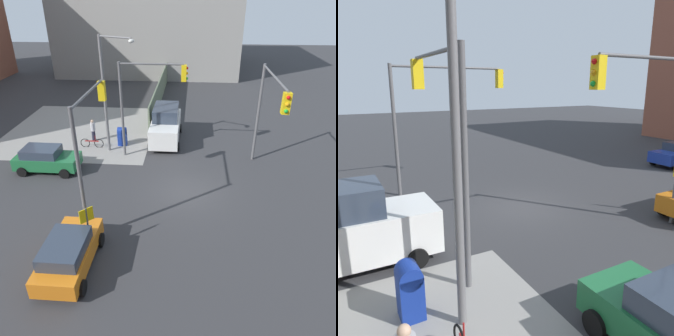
{
  "view_description": "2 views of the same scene",
  "coord_description": "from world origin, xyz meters",
  "views": [
    {
      "loc": [
        -16.3,
        -0.19,
        10.44
      ],
      "look_at": [
        -0.02,
        1.06,
        1.52
      ],
      "focal_mm": 35.0,
      "sensor_mm": 36.0,
      "label": 1
    },
    {
      "loc": [
        7.54,
        12.1,
        5.46
      ],
      "look_at": [
        1.4,
        1.11,
        2.3
      ],
      "focal_mm": 35.0,
      "sensor_mm": 36.0,
      "label": 2
    }
  ],
  "objects": [
    {
      "name": "traffic_signal_ne_corner",
      "position": [
        4.5,
        2.84,
        4.57
      ],
      "size": [
        0.36,
        4.45,
        6.5
      ],
      "color": "#59595B",
      "rests_on": "ground"
    },
    {
      "name": "mailbox_blue",
      "position": [
        6.2,
        5.0,
        0.76
      ],
      "size": [
        0.56,
        0.64,
        1.43
      ],
      "color": "navy",
      "rests_on": "ground"
    },
    {
      "name": "van_white_delivery",
      "position": [
        7.42,
        1.8,
        1.28
      ],
      "size": [
        5.4,
        2.32,
        2.62
      ],
      "color": "white",
      "rests_on": "ground"
    },
    {
      "name": "ground_plane",
      "position": [
        0.0,
        0.0,
        0.0
      ],
      "size": [
        120.0,
        120.0,
        0.0
      ],
      "primitive_type": "plane",
      "color": "#333335"
    },
    {
      "name": "street_lamp_corner",
      "position": [
        5.05,
        5.46,
        4.7
      ],
      "size": [
        1.33,
        2.49,
        8.0
      ],
      "color": "slate",
      "rests_on": "ground"
    },
    {
      "name": "traffic_signal_se_corner",
      "position": [
        2.12,
        -4.5,
        4.67
      ],
      "size": [
        6.16,
        0.36,
        6.5
      ],
      "color": "#59595B",
      "rests_on": "ground"
    },
    {
      "name": "traffic_signal_nw_corner",
      "position": [
        -2.63,
        4.5,
        4.6
      ],
      "size": [
        4.97,
        0.36,
        6.5
      ],
      "color": "#59595B",
      "rests_on": "ground"
    }
  ]
}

